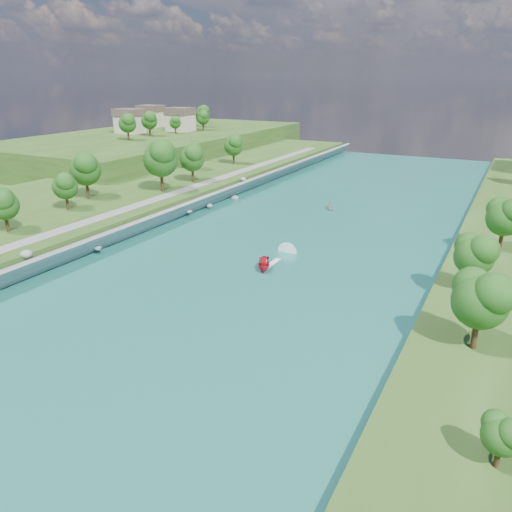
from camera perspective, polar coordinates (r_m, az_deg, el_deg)
The scene contains 11 objects.
ground at distance 70.05m, azimuth -5.21°, elevation -4.23°, with size 260.00×260.00×0.00m, color #2D5119.
river_water at distance 86.26m, azimuth 1.96°, elevation 0.62°, with size 55.00×240.00×0.10m, color #1A635F.
berm_west at distance 115.60m, azimuth -21.03°, elevation 5.20°, with size 45.00×240.00×3.50m, color #2D5119.
ridge_west at distance 190.92m, azimuth -10.89°, elevation 12.37°, with size 60.00×120.00×9.00m, color #2D5119.
riprap_bank at distance 98.92m, azimuth -11.74°, elevation 3.82°, with size 4.33×236.00×4.64m.
riverside_path at distance 102.93m, azimuth -14.59°, elevation 5.23°, with size 3.00×200.00×0.10m, color gray.
ridge_houses at distance 197.74m, azimuth -11.60°, elevation 15.15°, with size 29.50×29.50×8.40m.
trees_west at distance 98.69m, azimuth -23.96°, elevation 6.83°, with size 18.33×147.42×13.87m.
trees_ridge at distance 185.58m, azimuth -9.60°, elevation 15.10°, with size 12.12×52.79×10.01m.
motorboat at distance 78.57m, azimuth 1.32°, elevation -0.72°, with size 3.60×19.18×2.02m.
raft at distance 114.03m, azimuth 8.39°, elevation 5.47°, with size 3.90×3.90×1.58m.
Camera 1 is at (35.18, -53.39, 28.62)m, focal length 35.00 mm.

